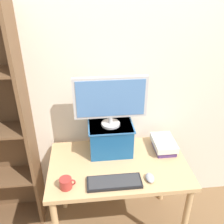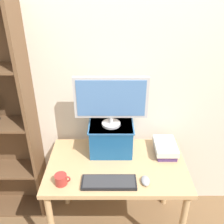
{
  "view_description": "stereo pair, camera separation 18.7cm",
  "coord_description": "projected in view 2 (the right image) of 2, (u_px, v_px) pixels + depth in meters",
  "views": [
    {
      "loc": [
        -0.22,
        -1.57,
        2.11
      ],
      "look_at": [
        -0.04,
        0.07,
        1.22
      ],
      "focal_mm": 40.0,
      "sensor_mm": 36.0,
      "label": 1
    },
    {
      "loc": [
        -0.04,
        -1.58,
        2.11
      ],
      "look_at": [
        -0.04,
        0.07,
        1.22
      ],
      "focal_mm": 40.0,
      "sensor_mm": 36.0,
      "label": 2
    }
  ],
  "objects": [
    {
      "name": "riser_box",
      "position": [
        112.0,
        138.0,
        2.11
      ],
      "size": [
        0.37,
        0.28,
        0.26
      ],
      "color": "#195189",
      "rests_on": "desk"
    },
    {
      "name": "computer_monitor",
      "position": [
        112.0,
        99.0,
        1.93
      ],
      "size": [
        0.58,
        0.15,
        0.42
      ],
      "color": "#B7B7BA",
      "rests_on": "riser_box"
    },
    {
      "name": "computer_mouse",
      "position": [
        146.0,
        181.0,
        1.83
      ],
      "size": [
        0.06,
        0.1,
        0.04
      ],
      "color": "#99999E",
      "rests_on": "desk"
    },
    {
      "name": "desk",
      "position": [
        117.0,
        173.0,
        2.07
      ],
      "size": [
        1.12,
        0.68,
        0.78
      ],
      "color": "tan",
      "rests_on": "ground_plane"
    },
    {
      "name": "coffee_mug",
      "position": [
        62.0,
        179.0,
        1.81
      ],
      "size": [
        0.12,
        0.09,
        0.08
      ],
      "color": "#9E2D28",
      "rests_on": "desk"
    },
    {
      "name": "keyboard",
      "position": [
        110.0,
        182.0,
        1.82
      ],
      "size": [
        0.4,
        0.15,
        0.02
      ],
      "color": "black",
      "rests_on": "desk"
    },
    {
      "name": "back_wall",
      "position": [
        117.0,
        84.0,
        2.14
      ],
      "size": [
        7.0,
        0.08,
        2.6
      ],
      "color": "beige",
      "rests_on": "ground_plane"
    },
    {
      "name": "book_stack",
      "position": [
        166.0,
        148.0,
        2.12
      ],
      "size": [
        0.18,
        0.27,
        0.1
      ],
      "color": "#4C336B",
      "rests_on": "desk"
    }
  ]
}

